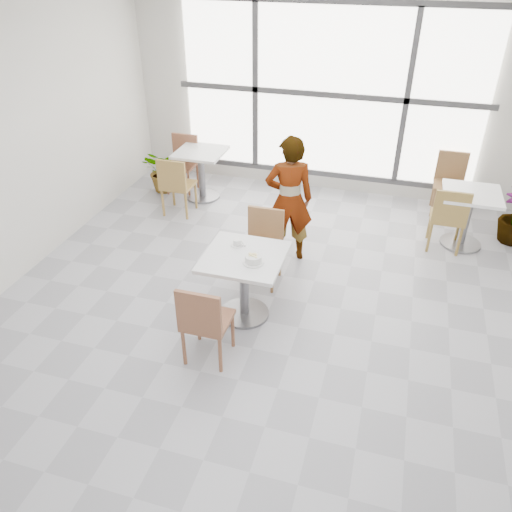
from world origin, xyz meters
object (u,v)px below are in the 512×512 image
(bg_chair_left_far, at_px, (183,159))
(plant_left, at_px, (165,171))
(oatmeal_bowl, at_px, (253,259))
(main_table, at_px, (244,274))
(bg_chair_right_near, at_px, (449,215))
(bg_table_right, at_px, (468,211))
(bg_chair_left_near, at_px, (176,183))
(coffee_cup, at_px, (237,243))
(bg_chair_right_far, at_px, (450,179))
(chair_far, at_px, (263,241))
(chair_near, at_px, (204,320))
(bg_table_left, at_px, (201,168))
(person, at_px, (289,200))

(bg_chair_left_far, distance_m, plant_left, 0.35)
(oatmeal_bowl, bearing_deg, plant_left, 129.77)
(main_table, xyz_separation_m, bg_chair_right_near, (2.05, 1.98, -0.02))
(bg_table_right, bearing_deg, bg_chair_left_far, 172.08)
(main_table, bearing_deg, plant_left, 129.22)
(oatmeal_bowl, height_order, bg_chair_left_near, bg_chair_left_near)
(coffee_cup, relative_size, bg_chair_right_far, 0.18)
(main_table, xyz_separation_m, bg_chair_left_near, (-1.62, 1.92, -0.02))
(coffee_cup, bearing_deg, bg_chair_right_near, 39.85)
(chair_far, xyz_separation_m, bg_table_right, (2.29, 1.47, -0.01))
(oatmeal_bowl, height_order, coffee_cup, oatmeal_bowl)
(chair_near, xyz_separation_m, bg_chair_right_far, (2.24, 3.94, 0.00))
(bg_table_left, bearing_deg, bg_chair_left_far, 151.76)
(bg_chair_right_far, bearing_deg, chair_near, -119.58)
(main_table, bearing_deg, chair_far, 90.13)
(chair_far, height_order, coffee_cup, chair_far)
(bg_chair_left_near, height_order, bg_chair_right_near, same)
(person, bearing_deg, bg_chair_left_near, -39.48)
(bg_chair_left_far, relative_size, bg_chair_right_far, 1.00)
(main_table, height_order, bg_table_right, same)
(bg_chair_right_near, relative_size, bg_chair_right_far, 1.00)
(bg_chair_right_near, bearing_deg, plant_left, -8.63)
(main_table, relative_size, bg_table_right, 1.07)
(bg_table_left, xyz_separation_m, bg_table_right, (3.78, -0.38, 0.00))
(person, height_order, bg_table_left, person)
(bg_chair_left_far, bearing_deg, plant_left, -148.70)
(bg_chair_right_far, bearing_deg, plant_left, -172.56)
(person, distance_m, bg_chair_left_far, 2.55)
(main_table, distance_m, oatmeal_bowl, 0.32)
(bg_table_right, xyz_separation_m, bg_chair_left_far, (-4.16, 0.58, 0.01))
(main_table, relative_size, bg_chair_right_near, 0.92)
(bg_table_right, bearing_deg, coffee_cup, -139.97)
(chair_far, bearing_deg, bg_chair_left_near, 143.56)
(main_table, height_order, coffee_cup, coffee_cup)
(bg_table_right, distance_m, bg_chair_left_near, 3.92)
(chair_near, height_order, person, person)
(coffee_cup, xyz_separation_m, bg_table_right, (2.42, 2.03, -0.29))
(oatmeal_bowl, xyz_separation_m, bg_table_right, (2.16, 2.30, -0.31))
(bg_table_right, height_order, bg_chair_left_near, bg_chair_left_near)
(bg_table_left, xyz_separation_m, bg_chair_right_near, (3.54, -0.59, 0.01))
(chair_near, height_order, oatmeal_bowl, chair_near)
(person, relative_size, bg_chair_right_far, 1.82)
(plant_left, bearing_deg, bg_chair_right_near, -8.63)
(bg_chair_left_near, bearing_deg, bg_chair_left_far, -73.70)
(coffee_cup, bearing_deg, bg_table_right, 40.03)
(chair_far, relative_size, bg_chair_right_far, 1.00)
(chair_far, distance_m, coffee_cup, 0.64)
(plant_left, bearing_deg, bg_table_right, -5.41)
(coffee_cup, distance_m, bg_chair_left_near, 2.33)
(main_table, distance_m, bg_table_left, 2.97)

